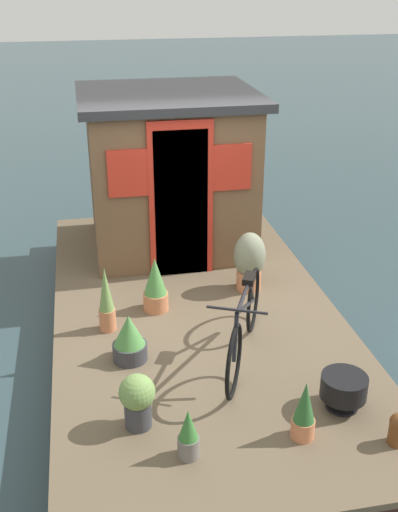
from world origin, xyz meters
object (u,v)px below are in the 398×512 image
Objects in this scene: potted_plant_thyme at (129,339)px; potted_plant_mint at (249,260)px; potted_plant_basil at (155,285)px; charcoal_grill at (344,387)px; bicycle at (244,324)px; mooring_bollard at (398,428)px; potted_plant_lavender at (106,301)px; houseboat_cabin at (169,171)px; potted_plant_rosemary at (304,412)px; potted_plant_ivy at (137,399)px; potted_plant_geranium at (188,435)px.

potted_plant_thyme is 1.81m from potted_plant_mint.
charcoal_grill is at bearing -145.53° from potted_plant_basil.
bicycle reaches higher than mooring_bollard.
potted_plant_lavender is 2.39m from charcoal_grill.
houseboat_cabin is 1.35× the size of bicycle.
houseboat_cabin is 3.88m from potted_plant_rosemary.
houseboat_cabin is at bearing -16.86° from potted_plant_thyme.
houseboat_cabin is 3.70m from charcoal_grill.
bicycle is 1.40m from potted_plant_lavender.
potted_plant_mint is at bearing -17.17° from bicycle.
potted_plant_lavender is (-1.94, 0.93, -0.65)m from houseboat_cabin.
potted_plant_ivy is (-1.47, -0.15, -0.07)m from potted_plant_lavender.
potted_plant_rosemary reaches higher than potted_plant_thyme.
mooring_bollard is at bearing -96.14° from potted_plant_geranium.
potted_plant_geranium is at bearing 173.23° from houseboat_cabin.
charcoal_grill is (0.27, -0.44, -0.04)m from potted_plant_rosemary.
mooring_bollard is at bearing -164.49° from houseboat_cabin.
bicycle is 1.05m from potted_plant_thyme.
bicycle reaches higher than potted_plant_mint.
potted_plant_ivy is 1.11× the size of potted_plant_geranium.
potted_plant_basil is at bearing -11.81° from potted_plant_ivy.
houseboat_cabin reaches higher than bicycle.
potted_plant_ivy is 1.71× the size of mooring_bollard.
potted_plant_lavender is at bearing 5.71° from potted_plant_ivy.
mooring_bollard is at bearing -135.15° from potted_plant_lavender.
potted_plant_thyme reaches higher than mooring_bollard.
bicycle is at bearing -121.73° from potted_plant_lavender.
bicycle is 2.33× the size of potted_plant_mint.
potted_plant_basil is 2.19× the size of mooring_bollard.
charcoal_grill is at bearing -76.89° from potted_plant_geranium.
potted_plant_geranium is (-3.82, 0.45, -0.78)m from houseboat_cabin.
potted_plant_rosemary is (-3.78, -0.44, -0.74)m from houseboat_cabin.
houseboat_cabin is 1.83m from potted_plant_basil.
potted_plant_rosemary is at bearing -173.42° from houseboat_cabin.
potted_plant_lavender is 1.81× the size of charcoal_grill.
potted_plant_mint is at bearing -51.87° from potted_plant_thyme.
potted_plant_mint is at bearing -70.55° from potted_plant_lavender.
potted_plant_geranium is (-1.32, -0.30, -0.02)m from potted_plant_thyme.
bicycle reaches higher than potted_plant_geranium.
potted_plant_basil is at bearing 32.97° from bicycle.
bicycle is at bearing 36.25° from charcoal_grill.
houseboat_cabin reaches higher than potted_plant_mint.
houseboat_cabin is at bearing 5.61° from bicycle.
potted_plant_geranium reaches higher than charcoal_grill.
potted_plant_mint reaches higher than potted_plant_rosemary.
houseboat_cabin reaches higher than potted_plant_thyme.
charcoal_grill is 0.53m from mooring_bollard.
charcoal_grill is at bearing -121.84° from potted_plant_thyme.
potted_plant_thyme is at bearing 51.38° from mooring_bollard.
potted_plant_rosemary is (-1.84, -1.36, -0.09)m from potted_plant_lavender.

